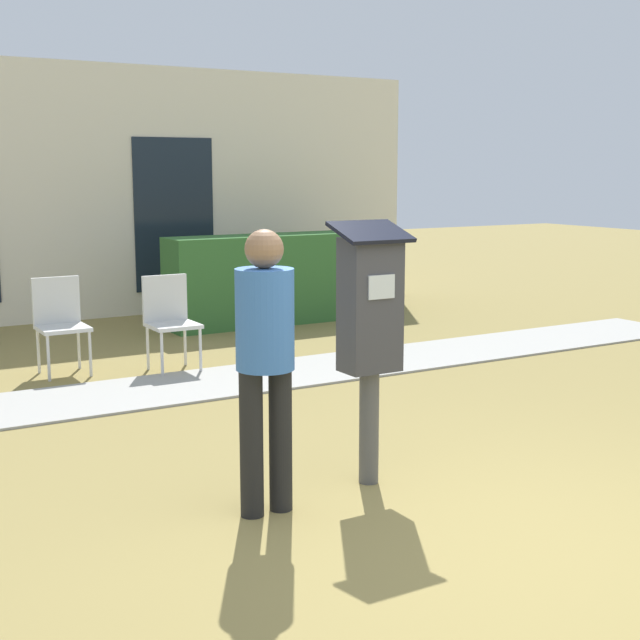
% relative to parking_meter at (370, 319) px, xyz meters
% --- Properties ---
extents(ground_plane, '(40.00, 40.00, 0.00)m').
position_rel_parking_meter_xyz_m(ground_plane, '(0.04, -1.21, -1.02)').
color(ground_plane, olive).
extents(sidewalk, '(12.00, 1.10, 0.02)m').
position_rel_parking_meter_xyz_m(sidewalk, '(0.04, 2.81, -1.01)').
color(sidewalk, '#A3A099').
rests_on(sidewalk, ground).
extents(building_facade, '(10.00, 0.26, 3.20)m').
position_rel_parking_meter_xyz_m(building_facade, '(0.04, 6.93, 0.58)').
color(building_facade, beige).
rests_on(building_facade, ground).
extents(parking_meter, '(0.44, 0.31, 1.59)m').
position_rel_parking_meter_xyz_m(parking_meter, '(0.00, 0.00, 0.00)').
color(parking_meter, '#4C4C4C').
rests_on(parking_meter, ground).
extents(person_standing, '(0.32, 0.32, 1.58)m').
position_rel_parking_meter_xyz_m(person_standing, '(-0.76, -0.12, -0.09)').
color(person_standing, black).
rests_on(person_standing, ground).
extents(outdoor_chair_left, '(0.44, 0.44, 0.90)m').
position_rel_parking_meter_xyz_m(outdoor_chair_left, '(-0.84, 3.94, -0.49)').
color(outdoor_chair_left, silver).
rests_on(outdoor_chair_left, ground).
extents(outdoor_chair_middle, '(0.44, 0.44, 0.90)m').
position_rel_parking_meter_xyz_m(outdoor_chair_middle, '(0.10, 3.57, -0.49)').
color(outdoor_chair_middle, silver).
rests_on(outdoor_chair_middle, ground).
extents(hedge_row, '(2.96, 0.60, 1.10)m').
position_rel_parking_meter_xyz_m(hedge_row, '(2.28, 5.38, -0.47)').
color(hedge_row, '#33662D').
rests_on(hedge_row, ground).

